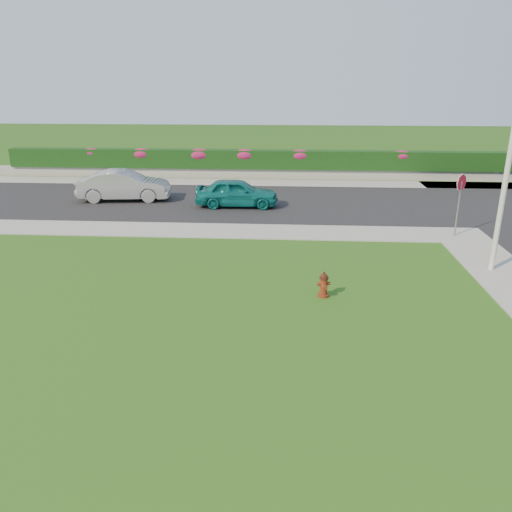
# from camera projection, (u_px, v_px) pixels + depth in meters

# --- Properties ---
(ground) EXTENTS (120.00, 120.00, 0.00)m
(ground) POSITION_uv_depth(u_px,v_px,m) (272.00, 346.00, 11.26)
(ground) COLOR black
(ground) RESTS_ON ground
(street_far) EXTENTS (26.00, 8.00, 0.04)m
(street_far) POSITION_uv_depth(u_px,v_px,m) (181.00, 201.00, 24.74)
(street_far) COLOR black
(street_far) RESTS_ON ground
(sidewalk_far) EXTENTS (24.00, 2.00, 0.04)m
(sidewalk_far) POSITION_uv_depth(u_px,v_px,m) (131.00, 229.00, 20.10)
(sidewalk_far) COLOR gray
(sidewalk_far) RESTS_ON ground
(curb_corner) EXTENTS (2.00, 2.00, 0.04)m
(curb_corner) POSITION_uv_depth(u_px,v_px,m) (460.00, 235.00, 19.30)
(curb_corner) COLOR gray
(curb_corner) RESTS_ON ground
(sidewalk_beyond) EXTENTS (34.00, 2.00, 0.04)m
(sidewalk_beyond) POSITION_uv_depth(u_px,v_px,m) (266.00, 183.00, 29.20)
(sidewalk_beyond) COLOR gray
(sidewalk_beyond) RESTS_ON ground
(retaining_wall) EXTENTS (34.00, 0.40, 0.60)m
(retaining_wall) POSITION_uv_depth(u_px,v_px,m) (267.00, 174.00, 30.52)
(retaining_wall) COLOR gray
(retaining_wall) RESTS_ON ground
(hedge) EXTENTS (32.00, 0.90, 1.10)m
(hedge) POSITION_uv_depth(u_px,v_px,m) (267.00, 159.00, 30.33)
(hedge) COLOR black
(hedge) RESTS_ON retaining_wall
(fire_hydrant) EXTENTS (0.38, 0.36, 0.72)m
(fire_hydrant) POSITION_uv_depth(u_px,v_px,m) (324.00, 285.00, 13.75)
(fire_hydrant) COLOR #56130D
(fire_hydrant) RESTS_ON ground
(sedan_teal) EXTENTS (3.89, 1.63, 1.32)m
(sedan_teal) POSITION_uv_depth(u_px,v_px,m) (237.00, 193.00, 23.45)
(sedan_teal) COLOR #0D6966
(sedan_teal) RESTS_ON street_far
(sedan_silver) EXTENTS (4.62, 2.05, 1.47)m
(sedan_silver) POSITION_uv_depth(u_px,v_px,m) (124.00, 185.00, 24.66)
(sedan_silver) COLOR #97999E
(sedan_silver) RESTS_ON street_far
(utility_pole) EXTENTS (0.16, 0.16, 5.72)m
(utility_pole) POSITION_uv_depth(u_px,v_px,m) (506.00, 181.00, 14.81)
(utility_pole) COLOR silver
(utility_pole) RESTS_ON ground
(stop_sign) EXTENTS (0.49, 0.46, 2.42)m
(stop_sign) POSITION_uv_depth(u_px,v_px,m) (460.00, 191.00, 18.64)
(stop_sign) COLOR slate
(stop_sign) RESTS_ON ground
(flower_clump_a) EXTENTS (1.15, 0.74, 0.57)m
(flower_clump_a) POSITION_uv_depth(u_px,v_px,m) (92.00, 153.00, 30.80)
(flower_clump_a) COLOR #B31E66
(flower_clump_a) RESTS_ON hedge
(flower_clump_b) EXTENTS (1.35, 0.87, 0.68)m
(flower_clump_b) POSITION_uv_depth(u_px,v_px,m) (142.00, 154.00, 30.62)
(flower_clump_b) COLOR #B31E66
(flower_clump_b) RESTS_ON hedge
(flower_clump_c) EXTENTS (1.44, 0.92, 0.72)m
(flower_clump_c) POSITION_uv_depth(u_px,v_px,m) (199.00, 155.00, 30.41)
(flower_clump_c) COLOR #B31E66
(flower_clump_c) RESTS_ON hedge
(flower_clump_d) EXTENTS (1.40, 0.90, 0.70)m
(flower_clump_d) POSITION_uv_depth(u_px,v_px,m) (245.00, 155.00, 30.23)
(flower_clump_d) COLOR #B31E66
(flower_clump_d) RESTS_ON hedge
(flower_clump_e) EXTENTS (1.35, 0.87, 0.68)m
(flower_clump_e) POSITION_uv_depth(u_px,v_px,m) (300.00, 155.00, 30.03)
(flower_clump_e) COLOR #B31E66
(flower_clump_e) RESTS_ON hedge
(flower_clump_f) EXTENTS (1.24, 0.80, 0.62)m
(flower_clump_f) POSITION_uv_depth(u_px,v_px,m) (402.00, 156.00, 29.65)
(flower_clump_f) COLOR #B31E66
(flower_clump_f) RESTS_ON hedge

